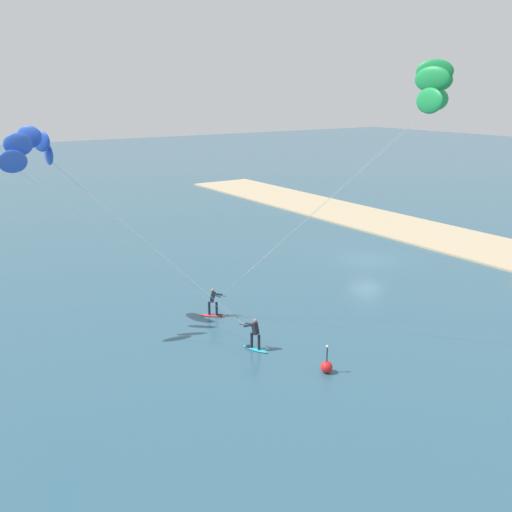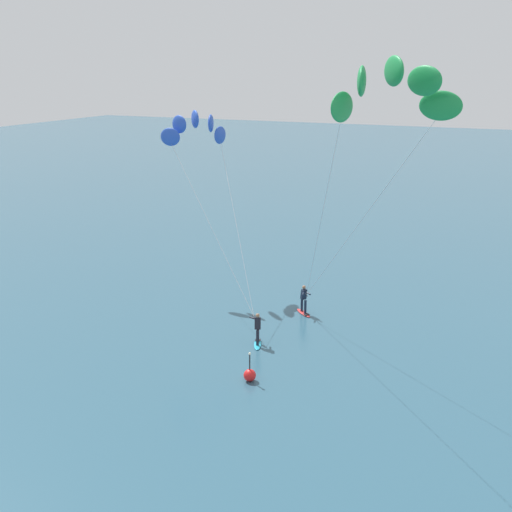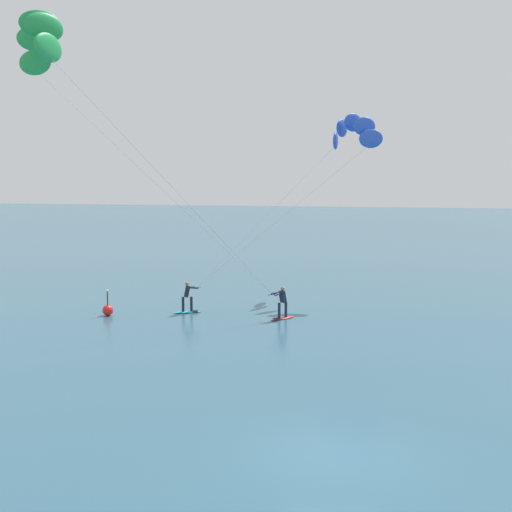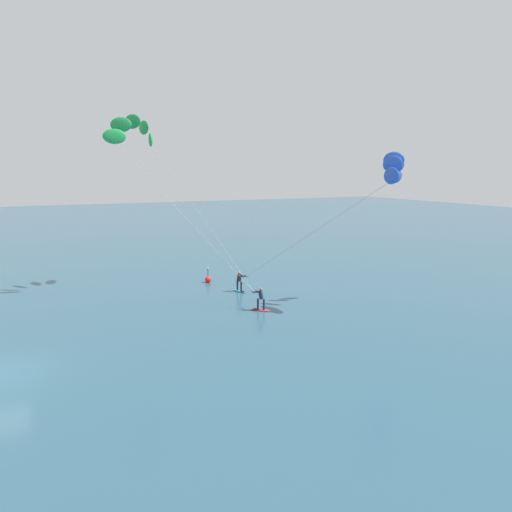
# 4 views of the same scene
# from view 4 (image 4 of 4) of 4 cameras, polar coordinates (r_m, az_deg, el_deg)

# --- Properties ---
(kitesurfer_nearshore) EXTENTS (10.80, 10.26, 10.95)m
(kitesurfer_nearshore) POSITION_cam_4_polar(r_m,az_deg,el_deg) (31.00, 16.73, 10.32)
(kitesurfer_nearshore) COLOR #23ADD1
(kitesurfer_nearshore) RESTS_ON ground
(kitesurfer_mid_water) EXTENTS (11.74, 9.73, 13.98)m
(kitesurfer_mid_water) POSITION_cam_4_polar(r_m,az_deg,el_deg) (35.28, -15.50, 15.10)
(kitesurfer_mid_water) COLOR red
(kitesurfer_mid_water) RESTS_ON ground
(marker_buoy) EXTENTS (0.56, 0.56, 1.38)m
(marker_buoy) POSITION_cam_4_polar(r_m,az_deg,el_deg) (37.98, -6.43, -3.10)
(marker_buoy) COLOR red
(marker_buoy) RESTS_ON ground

